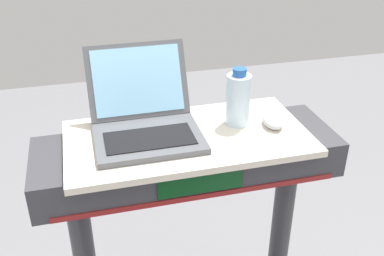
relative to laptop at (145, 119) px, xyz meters
name	(u,v)px	position (x,y,z in m)	size (l,w,h in m)	color
desk_board	(188,138)	(0.12, -0.05, -0.06)	(0.71, 0.37, 0.02)	beige
laptop	(145,119)	(0.00, 0.00, 0.00)	(0.30, 0.33, 0.23)	#515459
computer_mouse	(273,121)	(0.38, -0.05, -0.03)	(0.06, 0.10, 0.03)	#B2B2B7
water_bottle	(238,99)	(0.28, -0.01, 0.04)	(0.07, 0.07, 0.18)	silver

